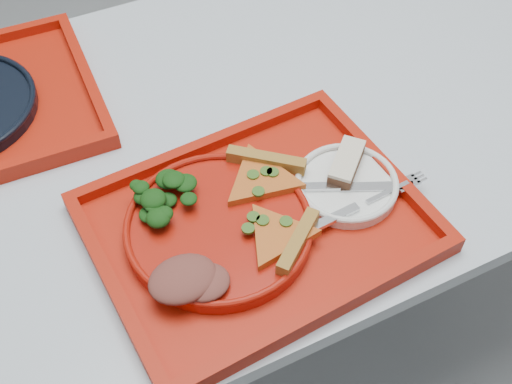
# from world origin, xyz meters

# --- Properties ---
(ground) EXTENTS (10.00, 10.00, 0.00)m
(ground) POSITION_xyz_m (0.00, 0.00, 0.00)
(ground) COLOR gray
(ground) RESTS_ON ground
(table) EXTENTS (1.60, 0.80, 0.75)m
(table) POSITION_xyz_m (0.00, 0.00, 0.68)
(table) COLOR silver
(table) RESTS_ON ground
(tray_main) EXTENTS (0.47, 0.38, 0.01)m
(tray_main) POSITION_xyz_m (-0.16, -0.21, 0.76)
(tray_main) COLOR #A71808
(tray_main) RESTS_ON table
(dinner_plate) EXTENTS (0.26, 0.26, 0.02)m
(dinner_plate) POSITION_xyz_m (-0.21, -0.20, 0.77)
(dinner_plate) COLOR #A2160A
(dinner_plate) RESTS_ON tray_main
(side_plate) EXTENTS (0.15, 0.15, 0.01)m
(side_plate) POSITION_xyz_m (-0.01, -0.21, 0.77)
(side_plate) COLOR white
(side_plate) RESTS_ON tray_main
(pizza_slice_a) EXTENTS (0.16, 0.16, 0.02)m
(pizza_slice_a) POSITION_xyz_m (-0.15, -0.26, 0.79)
(pizza_slice_a) COLOR orange
(pizza_slice_a) RESTS_ON dinner_plate
(pizza_slice_b) EXTENTS (0.17, 0.18, 0.02)m
(pizza_slice_b) POSITION_xyz_m (-0.12, -0.16, 0.79)
(pizza_slice_b) COLOR orange
(pizza_slice_b) RESTS_ON dinner_plate
(salad_heap) EXTENTS (0.08, 0.07, 0.04)m
(salad_heap) POSITION_xyz_m (-0.26, -0.14, 0.80)
(salad_heap) COLOR black
(salad_heap) RESTS_ON dinner_plate
(meat_portion) EXTENTS (0.09, 0.07, 0.03)m
(meat_portion) POSITION_xyz_m (-0.29, -0.27, 0.79)
(meat_portion) COLOR brown
(meat_portion) RESTS_ON dinner_plate
(dessert_bar) EXTENTS (0.09, 0.08, 0.02)m
(dessert_bar) POSITION_xyz_m (0.00, -0.18, 0.79)
(dessert_bar) COLOR #492618
(dessert_bar) RESTS_ON side_plate
(knife) EXTENTS (0.18, 0.09, 0.01)m
(knife) POSITION_xyz_m (-0.01, -0.22, 0.78)
(knife) COLOR silver
(knife) RESTS_ON side_plate
(fork) EXTENTS (0.19, 0.03, 0.01)m
(fork) POSITION_xyz_m (-0.01, -0.26, 0.78)
(fork) COLOR silver
(fork) RESTS_ON side_plate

